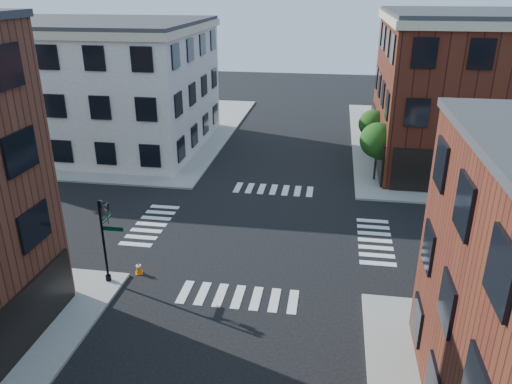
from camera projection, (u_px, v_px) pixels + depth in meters
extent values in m
plane|color=black|center=(259.00, 232.00, 30.84)|extent=(120.00, 120.00, 0.00)
cube|color=gray|center=(94.00, 128.00, 52.98)|extent=(30.00, 30.00, 0.15)
cube|color=beige|center=(82.00, 86.00, 46.04)|extent=(22.00, 16.00, 11.00)
cylinder|color=black|center=(375.00, 170.00, 38.54)|extent=(0.18, 0.18, 1.47)
cylinder|color=black|center=(376.00, 161.00, 38.25)|extent=(0.12, 0.12, 1.47)
sphere|color=#163A0F|center=(378.00, 140.00, 37.60)|extent=(2.69, 2.69, 2.69)
sphere|color=#163A0F|center=(380.00, 148.00, 37.69)|extent=(1.85, 1.85, 1.85)
cylinder|color=black|center=(370.00, 148.00, 44.03)|extent=(0.18, 0.18, 1.33)
cylinder|color=black|center=(371.00, 141.00, 43.77)|extent=(0.12, 0.12, 1.33)
sphere|color=#163A0F|center=(373.00, 124.00, 43.19)|extent=(2.43, 2.43, 2.43)
sphere|color=#163A0F|center=(375.00, 130.00, 43.25)|extent=(1.67, 1.67, 1.67)
cylinder|color=black|center=(104.00, 243.00, 24.74)|extent=(0.12, 0.12, 4.60)
cylinder|color=black|center=(108.00, 278.00, 25.51)|extent=(0.28, 0.28, 0.30)
cube|color=#053819|center=(112.00, 229.00, 24.33)|extent=(1.10, 0.03, 0.22)
cube|color=#053819|center=(106.00, 219.00, 24.82)|extent=(0.03, 1.10, 0.22)
imported|color=black|center=(108.00, 214.00, 24.16)|extent=(0.22, 0.18, 1.10)
imported|color=black|center=(101.00, 211.00, 24.46)|extent=(0.18, 0.22, 1.10)
cube|color=#A0A1A2|center=(454.00, 257.00, 25.15)|extent=(1.96, 2.33, 1.90)
cube|color=black|center=(436.00, 249.00, 25.17)|extent=(0.14, 1.81, 0.86)
cube|color=black|center=(502.00, 279.00, 25.12)|extent=(7.62, 1.15, 0.24)
cylinder|color=black|center=(454.00, 284.00, 24.63)|extent=(0.96, 0.36, 0.95)
cylinder|color=black|center=(448.00, 264.00, 26.44)|extent=(0.96, 0.36, 0.95)
cube|color=orange|center=(139.00, 273.00, 26.45)|extent=(0.50, 0.50, 0.04)
cone|color=orange|center=(139.00, 268.00, 26.32)|extent=(0.47, 0.47, 0.71)
cylinder|color=white|center=(138.00, 266.00, 26.28)|extent=(0.27, 0.27, 0.08)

